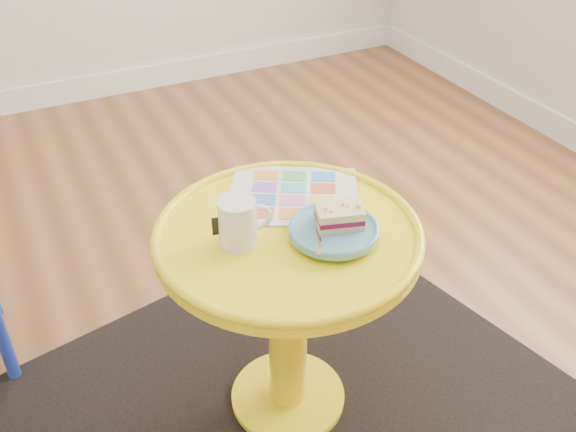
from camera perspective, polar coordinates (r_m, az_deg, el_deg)
name	(u,v)px	position (r m, az deg, el deg)	size (l,w,h in m)	color
floor	(173,394)	(1.80, -10.15, -15.33)	(4.00, 4.00, 0.00)	brown
rug	(288,398)	(1.76, 0.00, -15.91)	(1.30, 1.10, 0.01)	black
side_table	(288,286)	(1.48, 0.00, -6.23)	(0.58, 0.58, 0.55)	yellow
newspaper	(293,195)	(1.49, 0.48, 1.87)	(0.30, 0.25, 0.01)	silver
mug	(239,221)	(1.32, -4.41, -0.46)	(0.11, 0.08, 0.10)	white
plate	(334,231)	(1.35, 4.10, -1.31)	(0.19, 0.19, 0.02)	#548FB3
cake_slice	(339,216)	(1.35, 4.60, -0.01)	(0.11, 0.09, 0.04)	#D3BC8C
fork	(319,230)	(1.33, 2.73, -1.29)	(0.08, 0.13, 0.00)	silver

